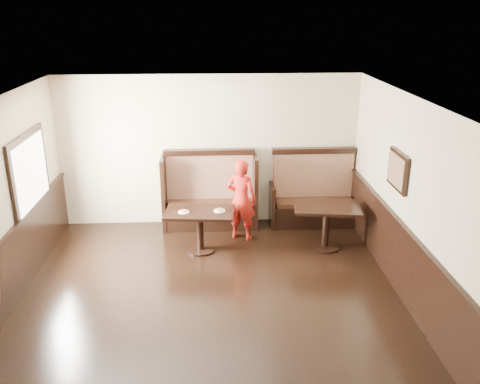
{
  "coord_description": "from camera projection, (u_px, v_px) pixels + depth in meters",
  "views": [
    {
      "loc": [
        0.07,
        -5.59,
        3.9
      ],
      "look_at": [
        0.51,
        2.35,
        1.0
      ],
      "focal_mm": 38.0,
      "sensor_mm": 36.0,
      "label": 1
    }
  ],
  "objects": [
    {
      "name": "pizza_plate_right",
      "position": [
        219.0,
        210.0,
        8.4
      ],
      "size": [
        0.2,
        0.2,
        0.04
      ],
      "color": "white",
      "rests_on": "table_main"
    },
    {
      "name": "pizza_plate_left",
      "position": [
        184.0,
        212.0,
        8.35
      ],
      "size": [
        0.18,
        0.18,
        0.03
      ],
      "color": "white",
      "rests_on": "table_main"
    },
    {
      "name": "booth_main",
      "position": [
        210.0,
        199.0,
        9.49
      ],
      "size": [
        1.75,
        0.72,
        1.45
      ],
      "color": "black",
      "rests_on": "ground"
    },
    {
      "name": "room_shell",
      "position": [
        187.0,
        271.0,
        6.6
      ],
      "size": [
        7.0,
        7.0,
        7.0
      ],
      "color": "#C1B48C",
      "rests_on": "ground"
    },
    {
      "name": "child",
      "position": [
        241.0,
        200.0,
        8.88
      ],
      "size": [
        0.63,
        0.52,
        1.46
      ],
      "primitive_type": "imported",
      "rotation": [
        0.0,
        0.0,
        2.76
      ],
      "color": "#A91A12",
      "rests_on": "ground"
    },
    {
      "name": "table_neighbor",
      "position": [
        326.0,
        217.0,
        8.57
      ],
      "size": [
        1.18,
        0.85,
        0.76
      ],
      "rotation": [
        0.0,
        0.0,
        -0.13
      ],
      "color": "black",
      "rests_on": "ground"
    },
    {
      "name": "ground",
      "position": [
        211.0,
        327.0,
        6.57
      ],
      "size": [
        7.0,
        7.0,
        0.0
      ],
      "primitive_type": "plane",
      "color": "black",
      "rests_on": "ground"
    },
    {
      "name": "booth_neighbor",
      "position": [
        313.0,
        199.0,
        9.6
      ],
      "size": [
        1.65,
        0.72,
        1.45
      ],
      "color": "black",
      "rests_on": "ground"
    },
    {
      "name": "table_main",
      "position": [
        200.0,
        220.0,
        8.47
      ],
      "size": [
        1.2,
        0.82,
        0.72
      ],
      "rotation": [
        0.0,
        0.0,
        -0.1
      ],
      "color": "black",
      "rests_on": "ground"
    }
  ]
}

